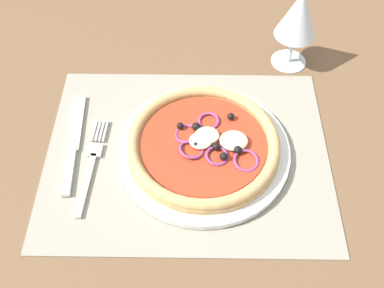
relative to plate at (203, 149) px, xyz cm
name	(u,v)px	position (x,y,z in cm)	size (l,w,h in cm)	color
ground_plane	(187,158)	(-2.45, -0.23, -2.12)	(190.00, 140.00, 2.40)	brown
placemat	(187,153)	(-2.45, -0.23, -0.72)	(44.10, 34.98, 0.40)	gray
plate	(203,149)	(0.00, 0.00, 0.00)	(26.98, 26.98, 1.05)	silver
pizza	(204,143)	(0.09, -0.02, 1.62)	(23.59, 23.59, 2.64)	tan
fork	(92,160)	(-17.06, -2.11, -0.30)	(2.62, 18.06, 0.44)	silver
knife	(74,141)	(-20.59, 1.51, -0.27)	(2.74, 20.06, 0.62)	silver
wine_glass	(298,17)	(15.89, 21.20, 9.16)	(7.20, 7.20, 14.90)	silver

